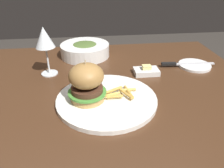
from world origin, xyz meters
The scene contains 9 objects.
dining_table centered at (0.00, 0.00, 0.65)m, with size 1.20×0.84×0.74m.
main_plate centered at (0.04, -0.11, 0.75)m, with size 0.31×0.31×0.01m, color white.
burger_sandwich centered at (-0.01, -0.11, 0.81)m, with size 0.12×0.12×0.13m.
fries_pile centered at (0.09, -0.10, 0.76)m, with size 0.11×0.08×0.02m.
wine_glass centered at (-0.16, 0.11, 0.88)m, with size 0.07×0.07×0.18m.
bread_plate centered at (0.43, 0.11, 0.74)m, with size 0.13×0.13×0.01m, color white.
table_knife centered at (0.38, 0.11, 0.75)m, with size 0.22×0.03×0.01m.
butter_dish centered at (0.22, 0.07, 0.75)m, with size 0.09×0.06×0.04m.
soup_bowl centered at (-0.02, 0.28, 0.77)m, with size 0.22×0.22×0.06m.
Camera 1 is at (-0.01, -0.67, 1.12)m, focal length 35.00 mm.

